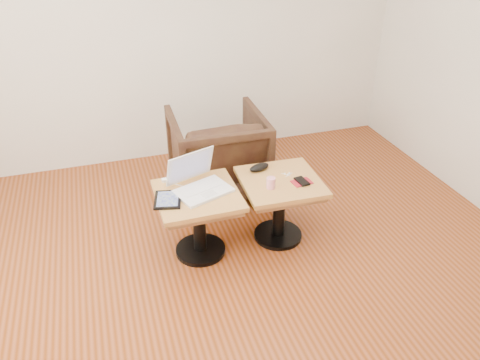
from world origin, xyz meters
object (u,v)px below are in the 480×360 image
object	(u,v)px
side_table_right	(280,195)
armchair	(218,152)
laptop	(199,183)
striped_cup	(271,183)
side_table_left	(198,209)

from	to	relation	value
side_table_right	armchair	xyz separation A→B (m)	(-0.25, 0.82, -0.02)
laptop	striped_cup	size ratio (longest dim) A/B	5.59
side_table_left	striped_cup	size ratio (longest dim) A/B	7.03
laptop	side_table_right	bearing A→B (deg)	-25.14
laptop	striped_cup	xyz separation A→B (m)	(0.48, -0.14, -0.01)
side_table_left	side_table_right	size ratio (longest dim) A/B	0.97
striped_cup	side_table_right	bearing A→B (deg)	37.07
striped_cup	armchair	distance (m)	0.94
striped_cup	armchair	xyz separation A→B (m)	(-0.14, 0.91, -0.19)
striped_cup	laptop	bearing A→B (deg)	164.19
striped_cup	armchair	bearing A→B (deg)	98.72
side_table_left	laptop	size ratio (longest dim) A/B	1.26
side_table_right	laptop	xyz separation A→B (m)	(-0.59, 0.05, 0.18)
side_table_right	side_table_left	bearing A→B (deg)	-178.22
side_table_right	striped_cup	distance (m)	0.21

